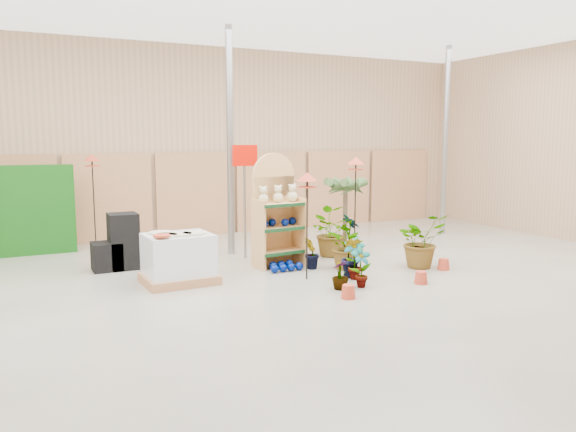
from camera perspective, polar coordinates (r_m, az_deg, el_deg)
name	(u,v)px	position (r m, az deg, el deg)	size (l,w,h in m)	color
room	(287,145)	(8.87, -0.07, 7.21)	(15.20, 12.10, 4.70)	gray
display_shelf	(276,214)	(10.25, -1.25, 0.16)	(0.91, 0.63, 2.06)	tan
teddy_bears	(279,195)	(10.13, -0.91, 2.14)	(0.76, 0.19, 0.32)	beige
gazing_balls_shelf	(279,222)	(10.16, -0.97, -0.65)	(0.76, 0.26, 0.14)	#001161
gazing_balls_floor	(284,266)	(9.96, -0.36, -5.14)	(0.63, 0.39, 0.15)	#001161
pallet_stack	(178,259)	(9.23, -11.07, -4.27)	(1.16, 0.98, 0.83)	#A67149
charcoal_planters	(118,246)	(10.46, -16.89, -2.95)	(0.80, 0.50, 1.00)	black
trellis_stock	(21,211)	(12.34, -25.47, 0.50)	(2.00, 0.30, 1.80)	#104F0F
offer_sign	(245,178)	(10.83, -4.40, 3.88)	(0.50, 0.08, 2.20)	gray
bird_table_front	(307,180)	(9.11, 1.96, 3.64)	(0.34, 0.34, 1.78)	black
bird_table_right	(356,164)	(10.85, 6.90, 5.23)	(0.34, 0.34, 1.97)	black
bird_table_back	(92,161)	(12.08, -19.29, 5.27)	(0.34, 0.34, 2.01)	black
palm	(346,185)	(11.68, 5.87, 3.15)	(0.70, 0.70, 1.62)	brown
potted_plant_0	(354,258)	(9.36, 6.71, -4.30)	(0.37, 0.25, 0.70)	#335125
potted_plant_1	(352,257)	(9.48, 6.55, -4.19)	(0.38, 0.31, 0.69)	#335125
potted_plant_2	(348,246)	(10.07, 6.10, -3.06)	(0.75, 0.65, 0.83)	#335125
potted_plant_4	(350,233)	(11.45, 6.29, -1.78)	(0.43, 0.29, 0.82)	#335125
potted_plant_5	(312,253)	(10.03, 2.45, -3.80)	(0.32, 0.26, 0.58)	#335125
potted_plant_6	(328,232)	(11.15, 4.12, -1.63)	(0.87, 0.75, 0.97)	#335125
potted_plant_7	(340,275)	(8.74, 5.34, -5.97)	(0.26, 0.26, 0.46)	#335125
potted_plant_8	(361,267)	(8.87, 7.42, -5.21)	(0.34, 0.23, 0.64)	#335125
potted_plant_10	(421,240)	(10.42, 13.35, -2.43)	(0.89, 0.77, 0.99)	#335125
potted_plant_11	(298,245)	(10.74, 1.06, -2.95)	(0.34, 0.34, 0.60)	#335125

